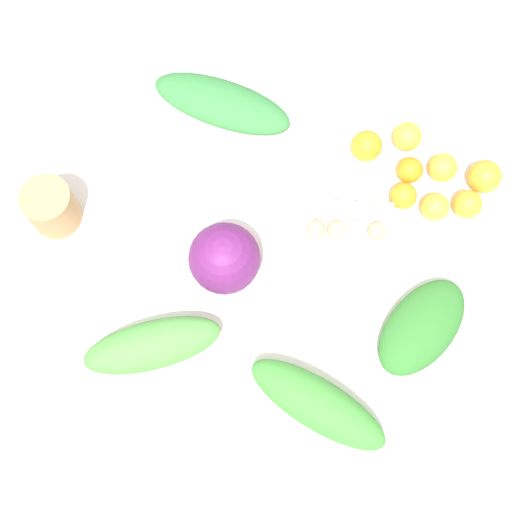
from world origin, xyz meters
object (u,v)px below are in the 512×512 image
object	(u,v)px
egg_carton	(335,224)
greens_bunch_dandelion	(152,345)
orange_4	(467,204)
orange_7	(403,196)
orange_3	(367,146)
orange_5	(485,177)
cabbage_purple	(224,258)
paper_bag	(51,207)
greens_bunch_chard	(222,103)
orange_6	(435,207)
orange_1	(410,170)
greens_bunch_kale	(318,404)
greens_bunch_scallion	(422,327)
orange_2	(407,137)
orange_0	(443,167)

from	to	relation	value
egg_carton	greens_bunch_dandelion	bearing A→B (deg)	-143.07
greens_bunch_dandelion	orange_4	bearing A→B (deg)	-126.64
egg_carton	greens_bunch_dandelion	xyz separation A→B (m)	(0.23, 0.46, 0.00)
orange_7	egg_carton	bearing A→B (deg)	52.90
orange_3	orange_5	size ratio (longest dim) A/B	0.96
cabbage_purple	paper_bag	distance (m)	0.43
greens_bunch_chard	orange_6	bearing A→B (deg)	179.65
egg_carton	orange_1	world-z (taller)	egg_carton
greens_bunch_kale	orange_1	size ratio (longest dim) A/B	5.08
greens_bunch_scallion	orange_1	size ratio (longest dim) A/B	4.07
paper_bag	greens_bunch_dandelion	size ratio (longest dim) A/B	0.40
paper_bag	greens_bunch_scallion	world-z (taller)	paper_bag
orange_5	egg_carton	bearing A→B (deg)	47.02
greens_bunch_kale	orange_6	xyz separation A→B (m)	(-0.04, -0.55, -0.01)
cabbage_purple	egg_carton	size ratio (longest dim) A/B	0.56
egg_carton	orange_7	size ratio (longest dim) A/B	4.50
orange_3	cabbage_purple	bearing A→B (deg)	70.02
greens_bunch_dandelion	orange_3	xyz separation A→B (m)	(-0.21, -0.68, -0.01)
orange_3	orange_5	distance (m)	0.29
paper_bag	greens_bunch_chard	size ratio (longest dim) A/B	0.34
paper_bag	greens_bunch_dandelion	bearing A→B (deg)	155.97
greens_bunch_chard	orange_5	xyz separation A→B (m)	(-0.66, -0.12, 0.00)
greens_bunch_chard	greens_bunch_kale	distance (m)	0.78
orange_6	orange_7	bearing A→B (deg)	6.32
greens_bunch_scallion	orange_3	distance (m)	0.47
greens_bunch_kale	orange_5	distance (m)	0.69
egg_carton	orange_3	xyz separation A→B (m)	(0.02, -0.22, -0.00)
paper_bag	greens_bunch_scallion	xyz separation A→B (m)	(-0.89, -0.16, -0.03)
orange_2	orange_3	world-z (taller)	orange_3
orange_0	cabbage_purple	bearing A→B (deg)	53.65
egg_carton	orange_7	world-z (taller)	egg_carton
greens_bunch_dandelion	orange_0	distance (m)	0.82
cabbage_purple	greens_bunch_kale	bearing A→B (deg)	150.94
cabbage_purple	greens_bunch_chard	bearing A→B (deg)	-59.75
cabbage_purple	orange_2	size ratio (longest dim) A/B	2.27
greens_bunch_chard	orange_5	bearing A→B (deg)	-169.41
greens_bunch_kale	orange_7	distance (m)	0.55
paper_bag	orange_2	world-z (taller)	paper_bag
orange_3	orange_1	bearing A→B (deg)	177.25
egg_carton	paper_bag	xyz separation A→B (m)	(0.61, 0.29, 0.02)
greens_bunch_chard	paper_bag	bearing A→B (deg)	64.84
orange_1	orange_2	distance (m)	0.09
orange_2	egg_carton	bearing A→B (deg)	79.68
greens_bunch_kale	greens_bunch_dandelion	bearing A→B (deg)	8.87
orange_4	orange_6	bearing A→B (deg)	33.51
cabbage_purple	orange_5	distance (m)	0.67
paper_bag	orange_2	size ratio (longest dim) A/B	1.71
orange_0	orange_5	size ratio (longest dim) A/B	0.88
cabbage_purple	greens_bunch_kale	world-z (taller)	cabbage_purple
orange_7	orange_1	bearing A→B (deg)	-78.38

